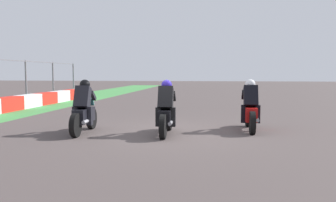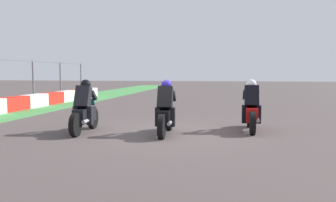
# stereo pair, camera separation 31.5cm
# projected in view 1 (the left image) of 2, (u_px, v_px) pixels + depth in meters

# --- Properties ---
(ground_plane) EXTENTS (120.00, 120.00, 0.00)m
(ground_plane) POSITION_uv_depth(u_px,v_px,m) (169.00, 133.00, 9.91)
(ground_plane) COLOR #4D4341
(rider_lane_a) EXTENTS (2.04, 0.54, 1.51)m
(rider_lane_a) POSITION_uv_depth(u_px,v_px,m) (250.00, 109.00, 10.26)
(rider_lane_a) COLOR black
(rider_lane_a) RESTS_ON ground_plane
(rider_lane_b) EXTENTS (2.04, 0.54, 1.51)m
(rider_lane_b) POSITION_uv_depth(u_px,v_px,m) (166.00, 112.00, 9.59)
(rider_lane_b) COLOR black
(rider_lane_b) RESTS_ON ground_plane
(rider_lane_c) EXTENTS (2.04, 0.55, 1.51)m
(rider_lane_c) POSITION_uv_depth(u_px,v_px,m) (84.00, 111.00, 9.82)
(rider_lane_c) COLOR black
(rider_lane_c) RESTS_ON ground_plane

